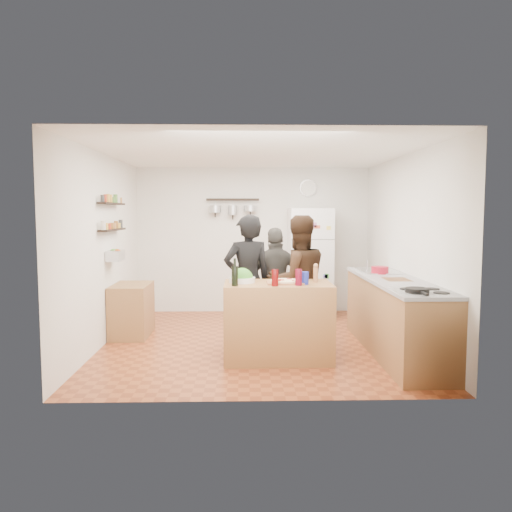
{
  "coord_description": "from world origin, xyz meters",
  "views": [
    {
      "loc": [
        -0.17,
        -6.55,
        1.73
      ],
      "look_at": [
        0.0,
        0.1,
        1.15
      ],
      "focal_mm": 35.0,
      "sensor_mm": 36.0,
      "label": 1
    }
  ],
  "objects_px": {
    "prep_island": "(278,321)",
    "wine_bottle": "(235,276)",
    "person_center": "(298,281)",
    "fridge": "(310,262)",
    "salt_canister": "(305,278)",
    "skillet": "(417,290)",
    "person_back": "(276,283)",
    "pepper_mill": "(316,275)",
    "wall_clock": "(308,188)",
    "salad_bowl": "(242,280)",
    "side_table": "(132,310)",
    "counter_run": "(395,317)",
    "red_bowl": "(380,270)",
    "person_left": "(247,281)"
  },
  "relations": [
    {
      "from": "side_table",
      "to": "salad_bowl",
      "type": "bearing_deg",
      "value": -35.99
    },
    {
      "from": "prep_island",
      "to": "side_table",
      "type": "bearing_deg",
      "value": 149.16
    },
    {
      "from": "counter_run",
      "to": "fridge",
      "type": "bearing_deg",
      "value": 108.06
    },
    {
      "from": "pepper_mill",
      "to": "wine_bottle",
      "type": "bearing_deg",
      "value": -164.13
    },
    {
      "from": "counter_run",
      "to": "prep_island",
      "type": "bearing_deg",
      "value": -170.94
    },
    {
      "from": "person_center",
      "to": "skillet",
      "type": "bearing_deg",
      "value": 113.78
    },
    {
      "from": "salad_bowl",
      "to": "wall_clock",
      "type": "height_order",
      "value": "wall_clock"
    },
    {
      "from": "side_table",
      "to": "person_back",
      "type": "bearing_deg",
      "value": -4.89
    },
    {
      "from": "person_center",
      "to": "person_back",
      "type": "xyz_separation_m",
      "value": [
        -0.25,
        0.44,
        -0.08
      ]
    },
    {
      "from": "salad_bowl",
      "to": "fridge",
      "type": "bearing_deg",
      "value": 65.43
    },
    {
      "from": "prep_island",
      "to": "skillet",
      "type": "distance_m",
      "value": 1.65
    },
    {
      "from": "salad_bowl",
      "to": "counter_run",
      "type": "height_order",
      "value": "salad_bowl"
    },
    {
      "from": "salad_bowl",
      "to": "red_bowl",
      "type": "height_order",
      "value": "red_bowl"
    },
    {
      "from": "side_table",
      "to": "wine_bottle",
      "type": "bearing_deg",
      "value": -43.49
    },
    {
      "from": "wine_bottle",
      "to": "skillet",
      "type": "relative_size",
      "value": 0.93
    },
    {
      "from": "prep_island",
      "to": "wall_clock",
      "type": "height_order",
      "value": "wall_clock"
    },
    {
      "from": "skillet",
      "to": "wall_clock",
      "type": "xyz_separation_m",
      "value": [
        -0.65,
        3.66,
        1.21
      ]
    },
    {
      "from": "prep_island",
      "to": "wine_bottle",
      "type": "xyz_separation_m",
      "value": [
        -0.5,
        -0.22,
        0.57
      ]
    },
    {
      "from": "pepper_mill",
      "to": "salad_bowl",
      "type": "bearing_deg",
      "value": 180.0
    },
    {
      "from": "wine_bottle",
      "to": "person_center",
      "type": "relative_size",
      "value": 0.13
    },
    {
      "from": "person_left",
      "to": "fridge",
      "type": "height_order",
      "value": "fridge"
    },
    {
      "from": "person_back",
      "to": "skillet",
      "type": "bearing_deg",
      "value": 119.28
    },
    {
      "from": "wine_bottle",
      "to": "side_table",
      "type": "relative_size",
      "value": 0.28
    },
    {
      "from": "salad_bowl",
      "to": "salt_canister",
      "type": "xyz_separation_m",
      "value": [
        0.72,
        -0.17,
        0.04
      ]
    },
    {
      "from": "pepper_mill",
      "to": "person_left",
      "type": "relative_size",
      "value": 0.1
    },
    {
      "from": "salad_bowl",
      "to": "fridge",
      "type": "distance_m",
      "value": 2.73
    },
    {
      "from": "person_center",
      "to": "salt_canister",
      "type": "bearing_deg",
      "value": 75.63
    },
    {
      "from": "pepper_mill",
      "to": "person_center",
      "type": "xyz_separation_m",
      "value": [
        -0.15,
        0.52,
        -0.15
      ]
    },
    {
      "from": "wine_bottle",
      "to": "skillet",
      "type": "height_order",
      "value": "wine_bottle"
    },
    {
      "from": "counter_run",
      "to": "skillet",
      "type": "height_order",
      "value": "skillet"
    },
    {
      "from": "person_left",
      "to": "counter_run",
      "type": "relative_size",
      "value": 0.65
    },
    {
      "from": "person_back",
      "to": "prep_island",
      "type": "bearing_deg",
      "value": 80.31
    },
    {
      "from": "side_table",
      "to": "salt_canister",
      "type": "bearing_deg",
      "value": -29.73
    },
    {
      "from": "person_back",
      "to": "red_bowl",
      "type": "distance_m",
      "value": 1.4
    },
    {
      "from": "salad_bowl",
      "to": "wall_clock",
      "type": "distance_m",
      "value": 3.27
    },
    {
      "from": "prep_island",
      "to": "salad_bowl",
      "type": "relative_size",
      "value": 4.03
    },
    {
      "from": "person_center",
      "to": "fridge",
      "type": "xyz_separation_m",
      "value": [
        0.42,
        1.97,
        0.05
      ]
    },
    {
      "from": "salt_canister",
      "to": "side_table",
      "type": "xyz_separation_m",
      "value": [
        -2.27,
        1.3,
        -0.62
      ]
    },
    {
      "from": "pepper_mill",
      "to": "fridge",
      "type": "bearing_deg",
      "value": 83.9
    },
    {
      "from": "pepper_mill",
      "to": "counter_run",
      "type": "relative_size",
      "value": 0.07
    },
    {
      "from": "pepper_mill",
      "to": "person_center",
      "type": "height_order",
      "value": "person_center"
    },
    {
      "from": "salt_canister",
      "to": "fridge",
      "type": "bearing_deg",
      "value": 81.1
    },
    {
      "from": "pepper_mill",
      "to": "counter_run",
      "type": "distance_m",
      "value": 1.17
    },
    {
      "from": "wine_bottle",
      "to": "red_bowl",
      "type": "bearing_deg",
      "value": 27.62
    },
    {
      "from": "counter_run",
      "to": "red_bowl",
      "type": "relative_size",
      "value": 11.63
    },
    {
      "from": "counter_run",
      "to": "wall_clock",
      "type": "height_order",
      "value": "wall_clock"
    },
    {
      "from": "salt_canister",
      "to": "skillet",
      "type": "relative_size",
      "value": 0.61
    },
    {
      "from": "salt_canister",
      "to": "person_center",
      "type": "relative_size",
      "value": 0.09
    },
    {
      "from": "person_back",
      "to": "counter_run",
      "type": "xyz_separation_m",
      "value": [
        1.42,
        -0.77,
        -0.31
      ]
    },
    {
      "from": "red_bowl",
      "to": "fridge",
      "type": "xyz_separation_m",
      "value": [
        -0.7,
        1.75,
        -0.07
      ]
    }
  ]
}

